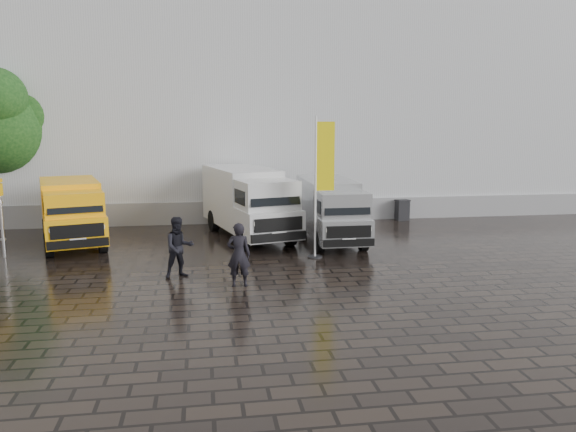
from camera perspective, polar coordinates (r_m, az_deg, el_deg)
name	(u,v)px	position (r m, az deg, el deg)	size (l,w,h in m)	color
ground	(312,266)	(17.92, 2.43, -5.08)	(120.00, 120.00, 0.00)	black
exhibition_hall	(293,95)	(33.46, 0.56, 12.15)	(44.00, 16.00, 12.00)	silver
hall_plinth	(321,210)	(25.84, 3.40, 0.62)	(44.00, 0.15, 1.00)	gray
van_yellow	(72,214)	(22.04, -21.11, 0.20)	(1.97, 5.11, 2.36)	#FFAB0D
van_white	(249,204)	(22.00, -4.01, 1.25)	(2.07, 6.20, 2.68)	silver
van_silver	(331,212)	(21.28, 4.39, 0.46)	(1.78, 5.35, 2.32)	#AFB1B4
flagpole	(321,180)	(18.62, 3.36, 3.66)	(0.88, 0.50, 4.71)	black
wheelie_bin	(402,210)	(26.48, 11.52, 0.62)	(0.57, 0.57, 0.95)	black
person_front	(239,255)	(15.61, -5.03, -3.93)	(0.65, 0.43, 1.79)	black
person_tent	(179,247)	(16.75, -11.02, -3.14)	(0.87, 0.68, 1.80)	black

